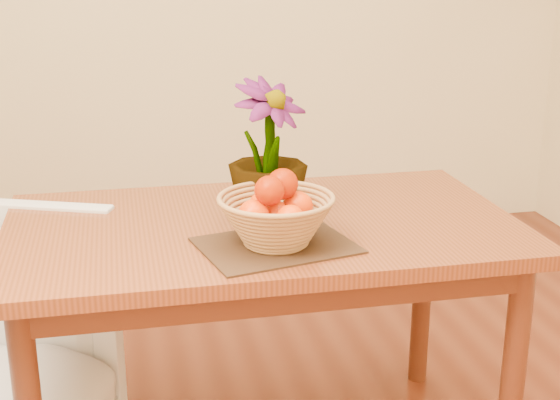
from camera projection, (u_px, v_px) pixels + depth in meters
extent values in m
cube|color=brown|center=(263.00, 229.00, 2.15)|extent=(1.40, 0.80, 0.04)
cube|color=#492011|center=(263.00, 249.00, 2.17)|extent=(1.28, 0.68, 0.08)
cylinder|color=#492011|center=(512.00, 383.00, 2.09)|extent=(0.06, 0.06, 0.71)
cylinder|color=#492011|center=(50.00, 321.00, 2.44)|extent=(0.06, 0.06, 0.71)
cylinder|color=#492011|center=(422.00, 287.00, 2.69)|extent=(0.06, 0.06, 0.71)
cube|color=#352113|center=(276.00, 245.00, 1.97)|extent=(0.43, 0.36, 0.01)
cylinder|color=#AD7C48|center=(276.00, 243.00, 1.96)|extent=(0.15, 0.15, 0.01)
sphere|color=#FD4204|center=(276.00, 213.00, 1.94)|extent=(0.06, 0.06, 0.06)
sphere|color=#FD4204|center=(298.00, 206.00, 1.97)|extent=(0.08, 0.08, 0.08)
sphere|color=#FD4204|center=(263.00, 205.00, 1.99)|extent=(0.07, 0.07, 0.07)
sphere|color=#FD4204|center=(254.00, 215.00, 1.90)|extent=(0.08, 0.08, 0.08)
sphere|color=#FD4204|center=(290.00, 219.00, 1.89)|extent=(0.07, 0.07, 0.07)
sphere|color=#FD4204|center=(283.00, 184.00, 1.94)|extent=(0.08, 0.08, 0.08)
sphere|color=#FD4204|center=(269.00, 190.00, 1.89)|extent=(0.07, 0.07, 0.07)
sphere|color=#FD4204|center=(283.00, 184.00, 1.94)|extent=(0.08, 0.08, 0.08)
sphere|color=#FD4204|center=(269.00, 190.00, 1.89)|extent=(0.07, 0.07, 0.07)
imported|color=#184112|center=(268.00, 151.00, 2.11)|extent=(0.30, 0.30, 0.39)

